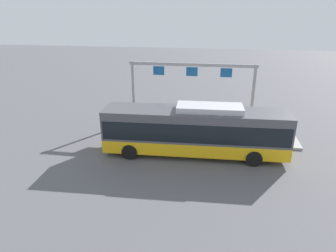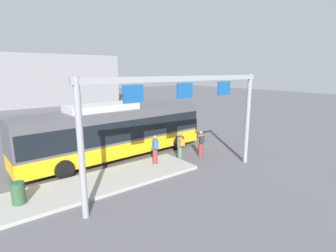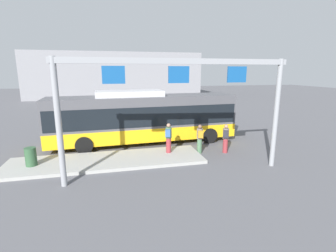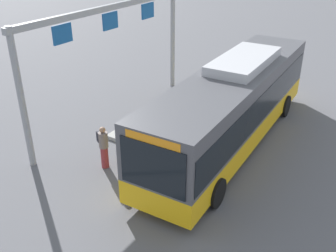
{
  "view_description": "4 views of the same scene",
  "coord_description": "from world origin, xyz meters",
  "px_view_note": "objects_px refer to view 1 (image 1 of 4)",
  "views": [
    {
      "loc": [
        -1.22,
        18.02,
        9.03
      ],
      "look_at": [
        1.81,
        -0.21,
        1.83
      ],
      "focal_mm": 31.74,
      "sensor_mm": 36.0,
      "label": 1
    },
    {
      "loc": [
        -7.08,
        -14.4,
        5.41
      ],
      "look_at": [
        3.77,
        -0.37,
        1.6
      ],
      "focal_mm": 27.77,
      "sensor_mm": 36.0,
      "label": 2
    },
    {
      "loc": [
        -2.14,
        -15.76,
        4.65
      ],
      "look_at": [
        1.3,
        -1.29,
        1.35
      ],
      "focal_mm": 26.56,
      "sensor_mm": 36.0,
      "label": 3
    },
    {
      "loc": [
        13.31,
        5.63,
        7.99
      ],
      "look_at": [
        2.41,
        -1.52,
        1.35
      ],
      "focal_mm": 41.71,
      "sensor_mm": 36.0,
      "label": 4
    }
  ],
  "objects_px": {
    "person_boarding": "(143,122)",
    "person_waiting_near": "(161,124)",
    "trash_bin": "(279,133)",
    "bus_main": "(195,129)",
    "person_waiting_mid": "(185,124)"
  },
  "relations": [
    {
      "from": "bus_main",
      "to": "trash_bin",
      "type": "xyz_separation_m",
      "value": [
        -5.95,
        -3.17,
        -1.2
      ]
    },
    {
      "from": "person_boarding",
      "to": "person_waiting_near",
      "type": "distance_m",
      "value": 1.5
    },
    {
      "from": "person_waiting_mid",
      "to": "trash_bin",
      "type": "bearing_deg",
      "value": 114.02
    },
    {
      "from": "person_boarding",
      "to": "trash_bin",
      "type": "bearing_deg",
      "value": 117.79
    },
    {
      "from": "person_boarding",
      "to": "trash_bin",
      "type": "relative_size",
      "value": 1.86
    },
    {
      "from": "person_waiting_near",
      "to": "person_boarding",
      "type": "bearing_deg",
      "value": -89.23
    },
    {
      "from": "person_waiting_mid",
      "to": "trash_bin",
      "type": "height_order",
      "value": "person_waiting_mid"
    },
    {
      "from": "person_waiting_near",
      "to": "trash_bin",
      "type": "relative_size",
      "value": 1.86
    },
    {
      "from": "person_waiting_mid",
      "to": "person_waiting_near",
      "type": "bearing_deg",
      "value": -70.26
    },
    {
      "from": "bus_main",
      "to": "person_waiting_mid",
      "type": "height_order",
      "value": "bus_main"
    },
    {
      "from": "bus_main",
      "to": "person_waiting_near",
      "type": "relative_size",
      "value": 7.18
    },
    {
      "from": "person_waiting_near",
      "to": "person_waiting_mid",
      "type": "relative_size",
      "value": 1.0
    },
    {
      "from": "person_waiting_mid",
      "to": "bus_main",
      "type": "bearing_deg",
      "value": 40.25
    },
    {
      "from": "person_boarding",
      "to": "person_waiting_mid",
      "type": "bearing_deg",
      "value": 111.98
    },
    {
      "from": "bus_main",
      "to": "person_waiting_mid",
      "type": "xyz_separation_m",
      "value": [
        0.98,
        -2.79,
        -0.76
      ]
    }
  ]
}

